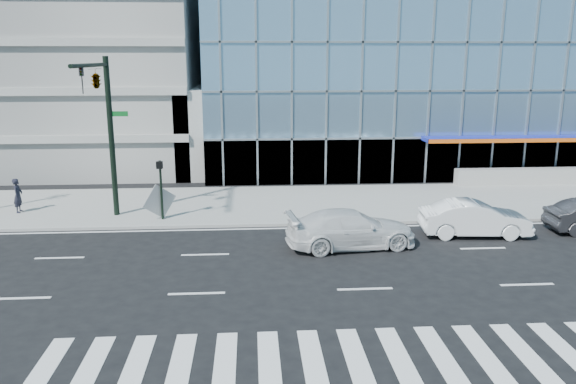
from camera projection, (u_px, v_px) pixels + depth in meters
name	position (u px, v px, depth m)	size (l,w,h in m)	color
ground	(346.00, 251.00, 24.00)	(160.00, 160.00, 0.00)	black
sidewalk	(323.00, 203.00, 31.74)	(120.00, 8.00, 0.15)	gray
theatre_building	(459.00, 64.00, 48.36)	(42.00, 26.00, 15.00)	#719CBD
parking_garage	(52.00, 33.00, 45.58)	(24.00, 24.00, 20.00)	gray
ramp_block	(223.00, 130.00, 40.37)	(6.00, 8.00, 6.00)	gray
traffic_signal	(101.00, 99.00, 26.27)	(1.14, 5.74, 8.00)	black
ped_signal_post	(161.00, 181.00, 27.74)	(0.30, 0.33, 3.00)	black
white_suv	(351.00, 229.00, 24.41)	(2.30, 5.67, 1.64)	silver
white_sedan	(474.00, 219.00, 25.96)	(1.73, 4.97, 1.64)	white
pedestrian	(18.00, 195.00, 29.32)	(0.66, 0.43, 1.81)	black
tilted_panel	(159.00, 201.00, 28.10)	(1.30, 0.06, 1.30)	#A2A2A2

